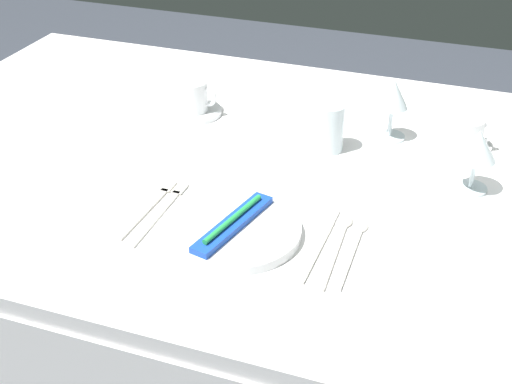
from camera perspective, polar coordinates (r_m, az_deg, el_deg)
The scene contains 15 objects.
dining_table at distance 1.52m, azimuth 1.25°, elevation -0.44°, with size 1.80×1.11×0.74m.
dinner_plate at distance 1.26m, azimuth -1.85°, elevation -3.13°, with size 0.24×0.24×0.02m, color white.
toothbrush_package at distance 1.25m, azimuth -1.86°, elevation -2.50°, with size 0.08×0.21×0.02m.
fork_outer at distance 1.33m, azimuth -7.62°, elevation -1.48°, with size 0.02×0.22×0.00m.
fork_inner at distance 1.35m, azimuth -8.54°, elevation -1.13°, with size 0.02×0.21×0.00m.
dinner_knife at distance 1.24m, azimuth 4.99°, elevation -4.33°, with size 0.02×0.23×0.00m.
spoon_soup at distance 1.25m, azimuth 6.60°, elevation -3.97°, with size 0.03×0.23×0.01m.
spoon_dessert at distance 1.25m, azimuth 7.87°, elevation -4.20°, with size 0.03×0.21×0.01m.
saucer_left at distance 1.60m, azimuth 16.25°, elevation 3.62°, with size 0.12×0.12×0.01m, color white.
coffee_cup_left at distance 1.59m, azimuth 16.49°, elevation 4.74°, with size 0.10×0.08×0.06m.
saucer_right at distance 1.70m, azimuth -5.12°, elevation 6.46°, with size 0.14×0.14×0.01m, color white.
coffee_cup_right at distance 1.68m, azimuth -5.12°, elevation 7.73°, with size 0.10×0.08×0.07m.
wine_glass_left at distance 1.57m, azimuth 10.97°, elevation 7.43°, with size 0.07×0.07×0.14m.
wine_glass_right at distance 1.41m, azimuth 17.39°, elevation 3.36°, with size 0.08×0.08×0.13m.
drink_tumbler at distance 1.52m, azimuth 5.91°, elevation 5.18°, with size 0.06×0.06×0.10m.
Camera 1 is at (0.40, -1.22, 1.47)m, focal length 49.69 mm.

